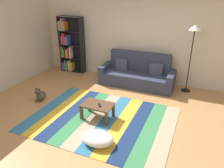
{
  "coord_description": "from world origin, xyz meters",
  "views": [
    {
      "loc": [
        1.89,
        -4.01,
        2.78
      ],
      "look_at": [
        0.0,
        0.41,
        0.65
      ],
      "focal_mm": 34.63,
      "sensor_mm": 36.0,
      "label": 1
    }
  ],
  "objects_px": {
    "standing_lamp": "(194,37)",
    "bookshelf": "(69,47)",
    "tv_remote": "(100,105)",
    "pouf": "(98,138)",
    "dog": "(41,95)",
    "couch": "(137,75)",
    "coffee_table": "(97,107)"
  },
  "relations": [
    {
      "from": "standing_lamp",
      "to": "bookshelf",
      "type": "bearing_deg",
      "value": 178.06
    },
    {
      "from": "standing_lamp",
      "to": "tv_remote",
      "type": "relative_size",
      "value": 12.76
    },
    {
      "from": "pouf",
      "to": "dog",
      "type": "relative_size",
      "value": 1.62
    },
    {
      "from": "couch",
      "to": "bookshelf",
      "type": "distance_m",
      "value": 2.69
    },
    {
      "from": "coffee_table",
      "to": "dog",
      "type": "height_order",
      "value": "dog"
    },
    {
      "from": "bookshelf",
      "to": "pouf",
      "type": "relative_size",
      "value": 3.01
    },
    {
      "from": "pouf",
      "to": "dog",
      "type": "xyz_separation_m",
      "value": [
        -2.21,
        0.99,
        0.03
      ]
    },
    {
      "from": "bookshelf",
      "to": "dog",
      "type": "relative_size",
      "value": 4.87
    },
    {
      "from": "bookshelf",
      "to": "coffee_table",
      "type": "distance_m",
      "value": 3.47
    },
    {
      "from": "couch",
      "to": "dog",
      "type": "height_order",
      "value": "couch"
    },
    {
      "from": "bookshelf",
      "to": "tv_remote",
      "type": "height_order",
      "value": "bookshelf"
    },
    {
      "from": "couch",
      "to": "coffee_table",
      "type": "distance_m",
      "value": 2.22
    },
    {
      "from": "couch",
      "to": "coffee_table",
      "type": "bearing_deg",
      "value": -97.07
    },
    {
      "from": "pouf",
      "to": "couch",
      "type": "bearing_deg",
      "value": 92.65
    },
    {
      "from": "couch",
      "to": "pouf",
      "type": "relative_size",
      "value": 3.51
    },
    {
      "from": "couch",
      "to": "coffee_table",
      "type": "relative_size",
      "value": 3.17
    },
    {
      "from": "standing_lamp",
      "to": "tv_remote",
      "type": "bearing_deg",
      "value": -125.05
    },
    {
      "from": "bookshelf",
      "to": "standing_lamp",
      "type": "xyz_separation_m",
      "value": [
        4.09,
        -0.14,
        0.7
      ]
    },
    {
      "from": "couch",
      "to": "pouf",
      "type": "height_order",
      "value": "couch"
    },
    {
      "from": "bookshelf",
      "to": "coffee_table",
      "type": "xyz_separation_m",
      "value": [
        2.34,
        -2.48,
        -0.6
      ]
    },
    {
      "from": "coffee_table",
      "to": "tv_remote",
      "type": "relative_size",
      "value": 4.75
    },
    {
      "from": "pouf",
      "to": "bookshelf",
      "type": "bearing_deg",
      "value": 129.83
    },
    {
      "from": "pouf",
      "to": "standing_lamp",
      "type": "relative_size",
      "value": 0.34
    },
    {
      "from": "coffee_table",
      "to": "dog",
      "type": "relative_size",
      "value": 1.79
    },
    {
      "from": "bookshelf",
      "to": "tv_remote",
      "type": "relative_size",
      "value": 12.91
    },
    {
      "from": "bookshelf",
      "to": "pouf",
      "type": "bearing_deg",
      "value": -50.17
    },
    {
      "from": "standing_lamp",
      "to": "tv_remote",
      "type": "height_order",
      "value": "standing_lamp"
    },
    {
      "from": "dog",
      "to": "tv_remote",
      "type": "relative_size",
      "value": 2.65
    },
    {
      "from": "bookshelf",
      "to": "dog",
      "type": "xyz_separation_m",
      "value": [
        0.55,
        -2.31,
        -0.74
      ]
    },
    {
      "from": "coffee_table",
      "to": "pouf",
      "type": "bearing_deg",
      "value": -63.39
    },
    {
      "from": "dog",
      "to": "tv_remote",
      "type": "xyz_separation_m",
      "value": [
        1.87,
        -0.2,
        0.21
      ]
    },
    {
      "from": "couch",
      "to": "tv_remote",
      "type": "distance_m",
      "value": 2.24
    }
  ]
}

